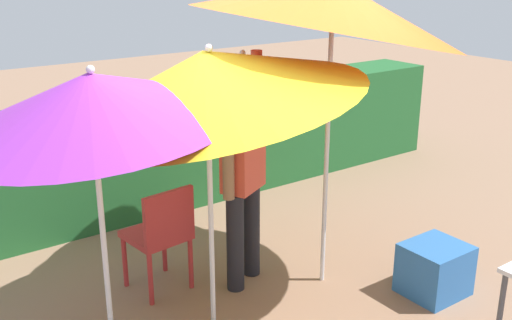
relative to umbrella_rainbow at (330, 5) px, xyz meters
name	(u,v)px	position (x,y,z in m)	size (l,w,h in m)	color
ground_plane	(279,304)	(-0.53, -0.12, -2.23)	(24.00, 24.00, 0.00)	#937056
hedge_row	(141,155)	(-0.53, 2.24, -1.64)	(8.00, 0.70, 1.18)	#23602D
umbrella_rainbow	(330,5)	(0.00, 0.00, 0.00)	(2.07, 2.03, 2.63)	silver
umbrella_orange	(208,78)	(-1.10, -0.10, -0.39)	(2.03, 2.00, 2.24)	silver
umbrella_yellow	(92,99)	(-1.84, -0.03, -0.45)	(1.76, 1.74, 2.03)	silver
umbrella_navy	(245,73)	(-0.30, 0.65, -0.56)	(1.65, 1.65, 1.96)	silver
person_vendor	(243,175)	(-0.54, 0.34, -1.29)	(0.53, 0.36, 1.88)	black
chair_plastic	(161,232)	(-1.16, 0.59, -1.72)	(0.49, 0.49, 0.89)	#B72D2D
cooler_box	(435,269)	(0.58, -0.70, -2.02)	(0.48, 0.43, 0.42)	#2D6BB7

